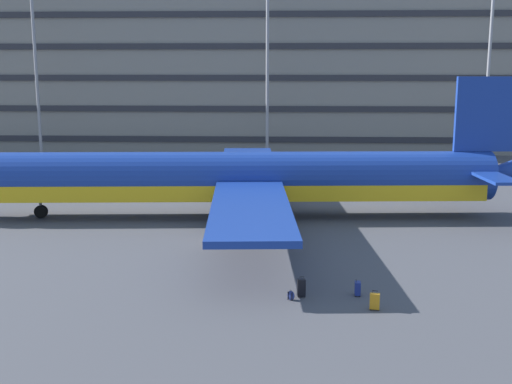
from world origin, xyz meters
TOP-DOWN VIEW (x-y plane):
  - ground_plane at (0.00, 0.00)m, footprint 600.00×600.00m
  - terminal_structure at (0.00, 43.23)m, footprint 175.78×20.54m
  - airliner at (0.19, -0.74)m, footprint 41.64×33.84m
  - light_mast_left at (-25.43, 28.74)m, footprint 1.80×0.50m
  - light_mast_center_left at (1.33, 28.74)m, footprint 1.80×0.50m
  - light_mast_center_right at (26.15, 28.74)m, footprint 1.80×0.50m
  - suitcase_teal at (7.12, -18.10)m, footprint 0.46×0.30m
  - suitcase_upright at (3.98, -16.62)m, footprint 0.40×0.33m
  - suitcase_navy at (6.58, -16.35)m, footprint 0.28×0.42m
  - backpack_black at (3.51, -17.08)m, footprint 0.41×0.35m

SIDE VIEW (x-z plane):
  - ground_plane at x=0.00m, z-range 0.00..0.00m
  - backpack_black at x=3.51m, z-range -0.03..0.47m
  - suitcase_navy at x=6.58m, z-range -0.02..0.73m
  - suitcase_teal at x=7.12m, z-range -0.03..0.83m
  - suitcase_upright at x=3.98m, z-range -0.05..0.95m
  - airliner at x=0.19m, z-range -2.15..7.65m
  - terminal_structure at x=0.00m, z-range 0.00..18.65m
  - light_mast_left at x=-25.43m, z-range 1.67..22.32m
  - light_mast_center_left at x=1.33m, z-range 1.70..23.98m
  - light_mast_center_right at x=26.15m, z-range 1.72..25.75m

